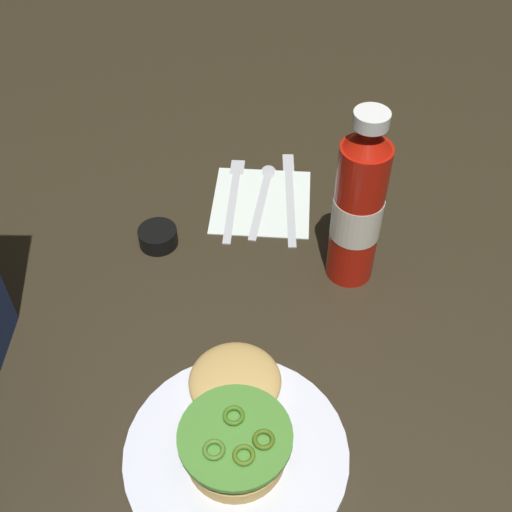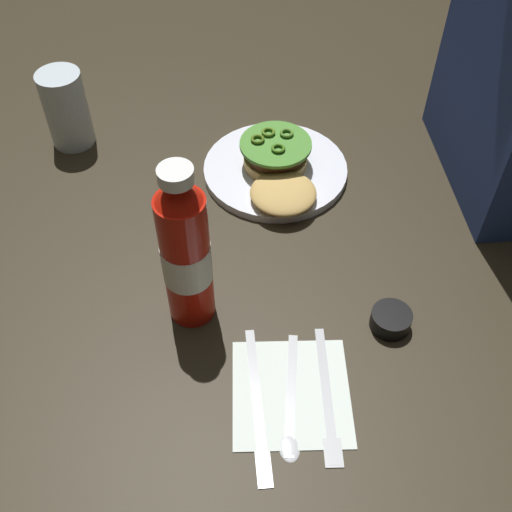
{
  "view_description": "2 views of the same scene",
  "coord_description": "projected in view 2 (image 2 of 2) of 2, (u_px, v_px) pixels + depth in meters",
  "views": [
    {
      "loc": [
        -0.47,
        0.12,
        0.66
      ],
      "look_at": [
        0.08,
        0.13,
        0.09
      ],
      "focal_mm": 45.39,
      "sensor_mm": 36.0,
      "label": 1
    },
    {
      "loc": [
        0.66,
        0.05,
        0.7
      ],
      "look_at": [
        0.1,
        0.09,
        0.06
      ],
      "focal_mm": 43.65,
      "sensor_mm": 36.0,
      "label": 2
    }
  ],
  "objects": [
    {
      "name": "ground_plane",
      "position": [
        192.0,
        238.0,
        0.96
      ],
      "size": [
        3.0,
        3.0,
        0.0
      ],
      "primitive_type": "plane",
      "color": "#2D2618"
    },
    {
      "name": "fork_utensil",
      "position": [
        328.0,
        404.0,
        0.77
      ],
      "size": [
        0.19,
        0.03,
        0.0
      ],
      "color": "silver",
      "rests_on": "napkin"
    },
    {
      "name": "napkin",
      "position": [
        291.0,
        392.0,
        0.78
      ],
      "size": [
        0.16,
        0.16,
        0.0
      ],
      "primitive_type": "cube",
      "rotation": [
        0.0,
        0.0,
        -0.06
      ],
      "color": "white",
      "rests_on": "ground_plane"
    },
    {
      "name": "condiment_cup",
      "position": [
        391.0,
        320.0,
        0.84
      ],
      "size": [
        0.06,
        0.06,
        0.03
      ],
      "primitive_type": "cylinder",
      "color": "black",
      "rests_on": "ground_plane"
    },
    {
      "name": "butter_knife",
      "position": [
        258.0,
        411.0,
        0.76
      ],
      "size": [
        0.22,
        0.02,
        0.0
      ],
      "color": "silver",
      "rests_on": "napkin"
    },
    {
      "name": "spoon_utensil",
      "position": [
        291.0,
        412.0,
        0.76
      ],
      "size": [
        0.18,
        0.04,
        0.0
      ],
      "color": "silver",
      "rests_on": "napkin"
    },
    {
      "name": "burger_sandwich",
      "position": [
        278.0,
        168.0,
        1.02
      ],
      "size": [
        0.2,
        0.12,
        0.05
      ],
      "color": "tan",
      "rests_on": "dinner_plate"
    },
    {
      "name": "ketchup_bottle",
      "position": [
        185.0,
        254.0,
        0.78
      ],
      "size": [
        0.06,
        0.06,
        0.26
      ],
      "color": "red",
      "rests_on": "ground_plane"
    },
    {
      "name": "water_glass",
      "position": [
        66.0,
        109.0,
        1.06
      ],
      "size": [
        0.07,
        0.07,
        0.14
      ],
      "primitive_type": "cylinder",
      "color": "silver",
      "rests_on": "ground_plane"
    },
    {
      "name": "dinner_plate",
      "position": [
        275.0,
        170.0,
        1.05
      ],
      "size": [
        0.24,
        0.24,
        0.01
      ],
      "primitive_type": "cylinder",
      "color": "white",
      "rests_on": "ground_plane"
    }
  ]
}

